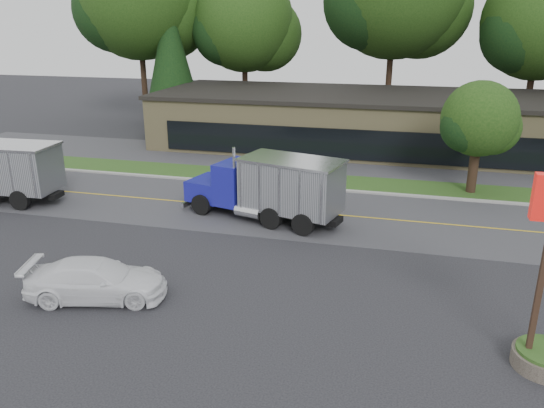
{
  "coord_description": "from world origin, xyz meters",
  "views": [
    {
      "loc": [
        5.92,
        -17.48,
        9.83
      ],
      "look_at": [
        0.21,
        4.88,
        1.8
      ],
      "focal_mm": 35.0,
      "sensor_mm": 36.0,
      "label": 1
    }
  ],
  "objects": [
    {
      "name": "grass_verge",
      "position": [
        0.0,
        15.0,
        0.0
      ],
      "size": [
        60.0,
        3.4,
        0.03
      ],
      "primitive_type": "cube",
      "color": "#294D1A",
      "rests_on": "ground"
    },
    {
      "name": "tree_verge",
      "position": [
        10.07,
        15.06,
        4.22
      ],
      "size": [
        4.65,
        4.38,
        6.63
      ],
      "color": "#382619",
      "rests_on": "ground"
    },
    {
      "name": "rally_car",
      "position": [
        -4.72,
        -2.06,
        0.74
      ],
      "size": [
        5.48,
        3.29,
        1.49
      ],
      "primitive_type": "imported",
      "rotation": [
        0.0,
        0.0,
        1.82
      ],
      "color": "white",
      "rests_on": "ground"
    },
    {
      "name": "ground",
      "position": [
        0.0,
        0.0,
        0.0
      ],
      "size": [
        140.0,
        140.0,
        0.0
      ],
      "primitive_type": "plane",
      "color": "#36363C",
      "rests_on": "ground"
    },
    {
      "name": "dump_truck_blue",
      "position": [
        -0.52,
        7.51,
        1.81
      ],
      "size": [
        8.74,
        4.53,
        3.36
      ],
      "rotation": [
        0.0,
        0.0,
        2.89
      ],
      "color": "black",
      "rests_on": "ground"
    },
    {
      "name": "tree_far_a",
      "position": [
        -19.81,
        32.15,
        11.3
      ],
      "size": [
        12.41,
        11.68,
        17.71
      ],
      "color": "#382619",
      "rests_on": "ground"
    },
    {
      "name": "strip_mall",
      "position": [
        2.0,
        26.0,
        2.0
      ],
      "size": [
        32.0,
        12.0,
        4.0
      ],
      "primitive_type": "cube",
      "color": "tan",
      "rests_on": "ground"
    },
    {
      "name": "tree_far_d",
      "position": [
        16.15,
        33.12,
        9.2
      ],
      "size": [
        10.11,
        9.51,
        14.42
      ],
      "color": "#382619",
      "rests_on": "ground"
    },
    {
      "name": "tree_far_b",
      "position": [
        -9.85,
        34.12,
        9.25
      ],
      "size": [
        10.16,
        9.56,
        14.49
      ],
      "color": "#382619",
      "rests_on": "ground"
    },
    {
      "name": "center_line",
      "position": [
        0.0,
        9.0,
        0.0
      ],
      "size": [
        60.0,
        0.12,
        0.01
      ],
      "primitive_type": "cube",
      "color": "gold",
      "rests_on": "ground"
    },
    {
      "name": "evergreen_left",
      "position": [
        -16.0,
        30.0,
        6.78
      ],
      "size": [
        5.43,
        5.43,
        12.34
      ],
      "color": "#382619",
      "rests_on": "ground"
    },
    {
      "name": "curb",
      "position": [
        0.0,
        13.2,
        0.0
      ],
      "size": [
        60.0,
        0.3,
        0.12
      ],
      "primitive_type": "cube",
      "color": "#9E9E99",
      "rests_on": "ground"
    },
    {
      "name": "far_parking",
      "position": [
        0.0,
        20.0,
        0.0
      ],
      "size": [
        60.0,
        7.0,
        0.02
      ],
      "primitive_type": "cube",
      "color": "#515156",
      "rests_on": "ground"
    },
    {
      "name": "road",
      "position": [
        0.0,
        9.0,
        0.0
      ],
      "size": [
        60.0,
        8.0,
        0.02
      ],
      "primitive_type": "cube",
      "color": "#515156",
      "rests_on": "ground"
    }
  ]
}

